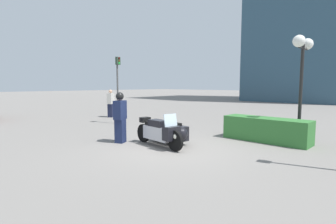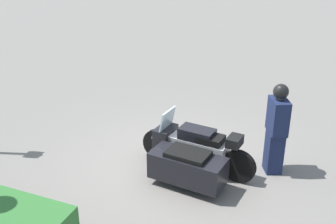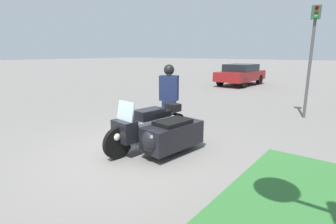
{
  "view_description": "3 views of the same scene",
  "coord_description": "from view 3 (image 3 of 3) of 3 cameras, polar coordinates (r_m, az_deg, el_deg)",
  "views": [
    {
      "loc": [
        5.75,
        -6.12,
        2.09
      ],
      "look_at": [
        -0.02,
        -0.05,
        1.21
      ],
      "focal_mm": 28.0,
      "sensor_mm": 36.0,
      "label": 1
    },
    {
      "loc": [
        -2.69,
        6.77,
        4.47
      ],
      "look_at": [
        0.17,
        -0.23,
        1.05
      ],
      "focal_mm": 45.0,
      "sensor_mm": 36.0,
      "label": 2
    },
    {
      "loc": [
        3.71,
        3.78,
        2.13
      ],
      "look_at": [
        -0.52,
        0.48,
        0.9
      ],
      "focal_mm": 28.0,
      "sensor_mm": 36.0,
      "label": 3
    }
  ],
  "objects": [
    {
      "name": "ground_plane",
      "position": [
        5.7,
        -7.1,
        -9.15
      ],
      "size": [
        160.0,
        160.0,
        0.0
      ],
      "primitive_type": "plane",
      "color": "slate"
    },
    {
      "name": "police_motorcycle",
      "position": [
        5.66,
        -2.04,
        -4.25
      ],
      "size": [
        2.39,
        1.34,
        1.16
      ],
      "rotation": [
        0.0,
        0.0,
        -0.11
      ],
      "color": "black",
      "rests_on": "ground"
    },
    {
      "name": "officer_rider",
      "position": [
        7.19,
        0.22,
        3.5
      ],
      "size": [
        0.49,
        0.58,
        1.82
      ],
      "rotation": [
        0.0,
        0.0,
        0.46
      ],
      "color": "#192347",
      "rests_on": "ground"
    },
    {
      "name": "traffic_light_far",
      "position": [
        9.6,
        28.86,
        12.37
      ],
      "size": [
        0.22,
        0.29,
        3.52
      ],
      "rotation": [
        0.0,
        0.0,
        0.26
      ],
      "color": "#4C4C4C",
      "rests_on": "ground"
    },
    {
      "name": "parked_car_background",
      "position": [
        18.06,
        15.53,
        7.99
      ],
      "size": [
        4.11,
        1.97,
        1.38
      ],
      "rotation": [
        0.0,
        0.0,
        3.1
      ],
      "color": "maroon",
      "rests_on": "ground"
    }
  ]
}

